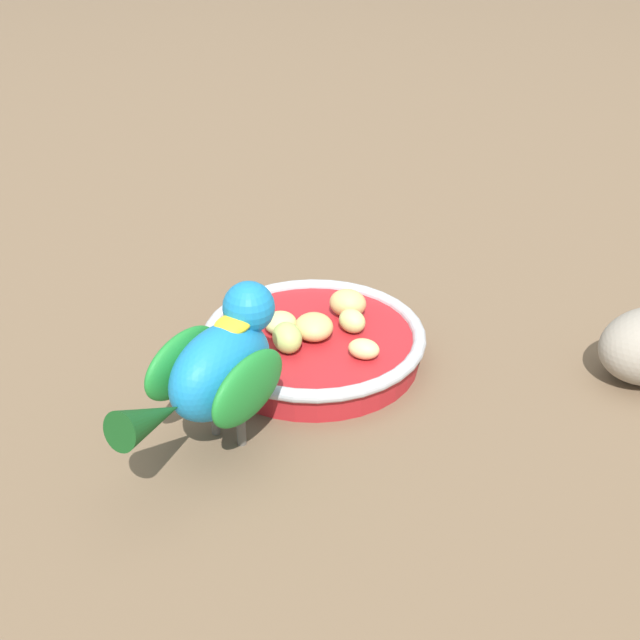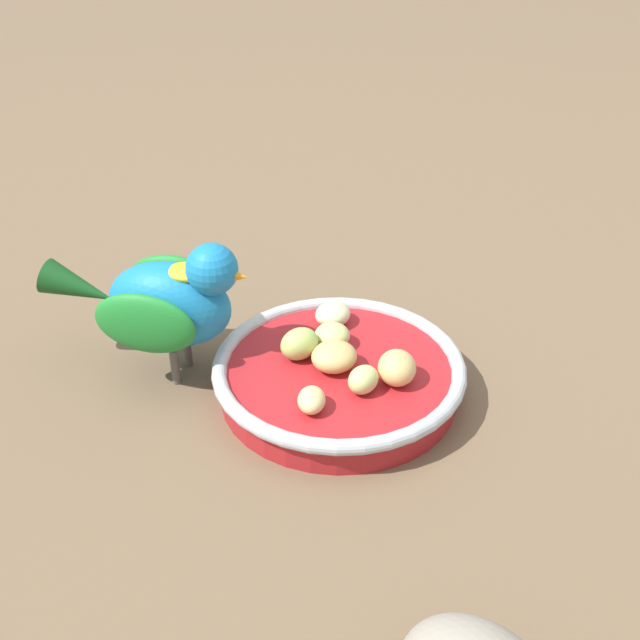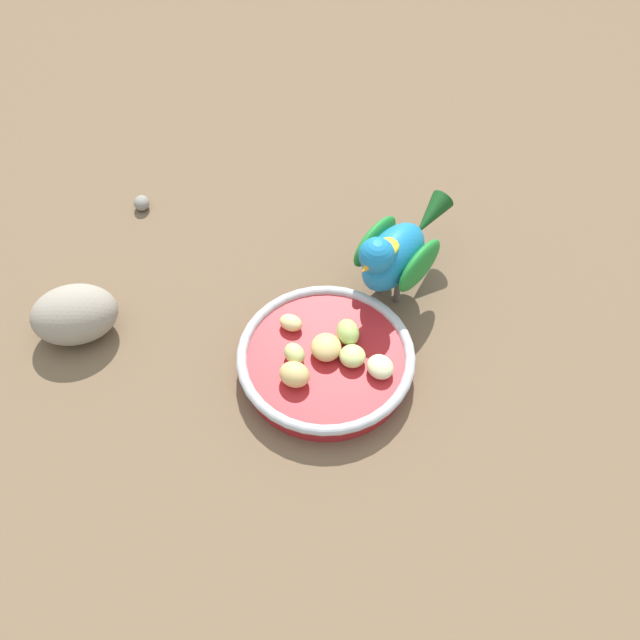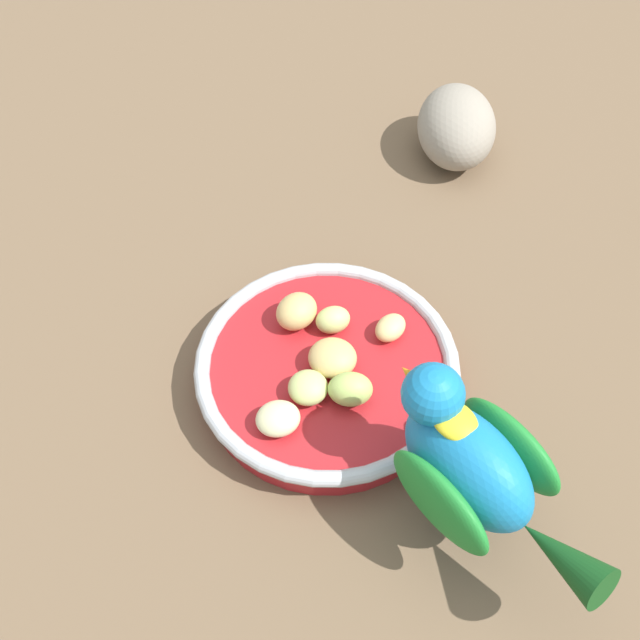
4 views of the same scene
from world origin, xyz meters
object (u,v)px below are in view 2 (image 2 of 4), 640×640
at_px(apple_piece_2, 363,380).
at_px(apple_piece_5, 397,368).
at_px(apple_piece_3, 312,400).
at_px(apple_piece_6, 332,336).
at_px(feeding_bowl, 339,376).
at_px(apple_piece_1, 333,314).
at_px(apple_piece_4, 300,344).
at_px(parrot, 165,299).
at_px(apple_piece_0, 334,357).

bearing_deg(apple_piece_2, apple_piece_5, 161.61).
xyz_separation_m(apple_piece_3, apple_piece_6, (-0.06, -0.05, 0.00)).
bearing_deg(apple_piece_5, feeding_bowl, -65.69).
height_order(feeding_bowl, apple_piece_6, apple_piece_6).
height_order(apple_piece_1, apple_piece_4, apple_piece_4).
height_order(feeding_bowl, apple_piece_2, apple_piece_2).
height_order(apple_piece_3, apple_piece_4, apple_piece_4).
relative_size(apple_piece_5, parrot, 0.21).
distance_m(apple_piece_2, apple_piece_6, 0.06).
xyz_separation_m(feeding_bowl, apple_piece_6, (-0.02, -0.02, 0.02)).
height_order(apple_piece_2, apple_piece_3, apple_piece_2).
height_order(apple_piece_1, apple_piece_6, same).
xyz_separation_m(apple_piece_1, apple_piece_3, (0.09, 0.07, -0.00)).
relative_size(apple_piece_0, apple_piece_3, 1.33).
height_order(apple_piece_3, apple_piece_5, apple_piece_5).
height_order(feeding_bowl, apple_piece_5, apple_piece_5).
relative_size(apple_piece_0, apple_piece_6, 1.24).
relative_size(apple_piece_2, apple_piece_4, 0.83).
bearing_deg(apple_piece_3, parrot, -78.16).
bearing_deg(feeding_bowl, apple_piece_0, -23.13).
distance_m(apple_piece_0, apple_piece_5, 0.05).
height_order(apple_piece_1, apple_piece_2, apple_piece_2).
height_order(apple_piece_0, apple_piece_5, apple_piece_5).
distance_m(apple_piece_6, parrot, 0.13).
height_order(apple_piece_0, apple_piece_2, apple_piece_0).
bearing_deg(apple_piece_6, feeding_bowl, 56.80).
bearing_deg(apple_piece_6, apple_piece_1, -134.65).
bearing_deg(feeding_bowl, apple_piece_4, -66.52).
relative_size(apple_piece_3, apple_piece_6, 0.94).
bearing_deg(apple_piece_5, apple_piece_3, -15.29).
relative_size(apple_piece_2, apple_piece_6, 0.92).
xyz_separation_m(apple_piece_5, parrot, (0.10, -0.15, 0.03)).
bearing_deg(apple_piece_3, apple_piece_4, -124.21).
bearing_deg(parrot, feeding_bowl, 2.00).
xyz_separation_m(apple_piece_0, apple_piece_3, (0.05, 0.02, -0.00)).
relative_size(feeding_bowl, parrot, 1.25).
bearing_deg(apple_piece_3, apple_piece_5, 164.71).
xyz_separation_m(apple_piece_0, apple_piece_2, (0.00, 0.03, -0.00)).
distance_m(apple_piece_0, apple_piece_1, 0.06).
bearing_deg(feeding_bowl, parrot, -55.11).
distance_m(apple_piece_1, apple_piece_6, 0.03).
distance_m(apple_piece_1, apple_piece_2, 0.09).
relative_size(apple_piece_4, parrot, 0.20).
bearing_deg(apple_piece_2, apple_piece_4, -84.93).
bearing_deg(feeding_bowl, apple_piece_2, 77.17).
height_order(apple_piece_2, apple_piece_5, apple_piece_5).
relative_size(apple_piece_0, apple_piece_1, 1.14).
bearing_deg(feeding_bowl, apple_piece_1, -129.19).
bearing_deg(apple_piece_5, apple_piece_1, -102.38).
bearing_deg(apple_piece_2, apple_piece_3, -13.28).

